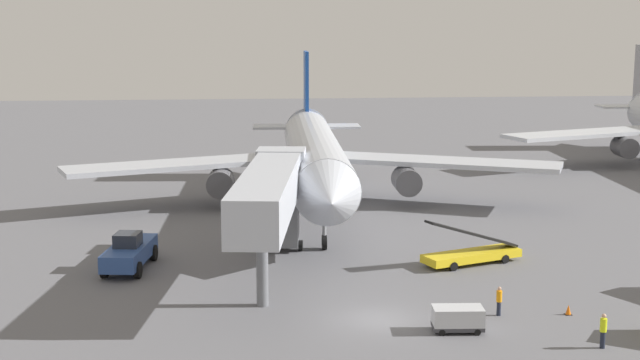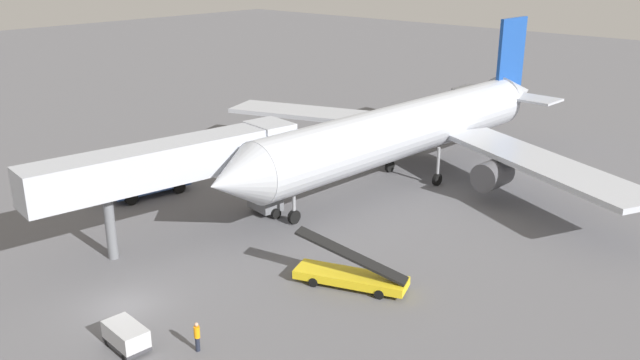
{
  "view_description": "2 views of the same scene",
  "coord_description": "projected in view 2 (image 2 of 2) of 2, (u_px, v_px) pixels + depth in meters",
  "views": [
    {
      "loc": [
        -8.04,
        -46.85,
        16.29
      ],
      "look_at": [
        -1.35,
        19.95,
        4.47
      ],
      "focal_mm": 49.71,
      "sensor_mm": 36.0,
      "label": 1
    },
    {
      "loc": [
        31.89,
        -18.08,
        20.04
      ],
      "look_at": [
        -0.11,
        17.38,
        3.49
      ],
      "focal_mm": 37.28,
      "sensor_mm": 36.0,
      "label": 2
    }
  ],
  "objects": [
    {
      "name": "airplane_at_gate",
      "position": [
        411.0,
        128.0,
        59.68
      ],
      "size": [
        44.98,
        43.94,
        13.49
      ],
      "color": "#B7BCC6",
      "rests_on": "ground"
    },
    {
      "name": "ground_crew_worker_midground",
      "position": [
        197.0,
        336.0,
        34.82
      ],
      "size": [
        0.34,
        0.34,
        1.69
      ],
      "color": "#1E2333",
      "rests_on": "ground"
    },
    {
      "name": "jet_bridge",
      "position": [
        185.0,
        164.0,
        47.45
      ],
      "size": [
        6.06,
        20.55,
        7.42
      ],
      "color": "#B2B7C1",
      "rests_on": "ground"
    },
    {
      "name": "belt_loader_truck",
      "position": [
        351.0,
        275.0,
        41.64
      ],
      "size": [
        7.41,
        4.39,
        3.35
      ],
      "color": "yellow",
      "rests_on": "ground"
    },
    {
      "name": "pushback_tug",
      "position": [
        149.0,
        182.0,
        56.98
      ],
      "size": [
        3.37,
        7.06,
        2.56
      ],
      "color": "#2D4C8E",
      "rests_on": "ground"
    },
    {
      "name": "safety_cone_bravo",
      "position": [
        52.0,
        183.0,
        59.46
      ],
      "size": [
        0.39,
        0.39,
        0.6
      ],
      "color": "black",
      "rests_on": "ground"
    },
    {
      "name": "baggage_cart_mid_center",
      "position": [
        126.0,
        336.0,
        35.09
      ],
      "size": [
        2.79,
        1.65,
        1.35
      ],
      "color": "#38383D",
      "rests_on": "ground"
    },
    {
      "name": "ground_plane",
      "position": [
        126.0,
        307.0,
        39.43
      ],
      "size": [
        300.0,
        300.0,
        0.0
      ],
      "primitive_type": "plane",
      "color": "slate"
    }
  ]
}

